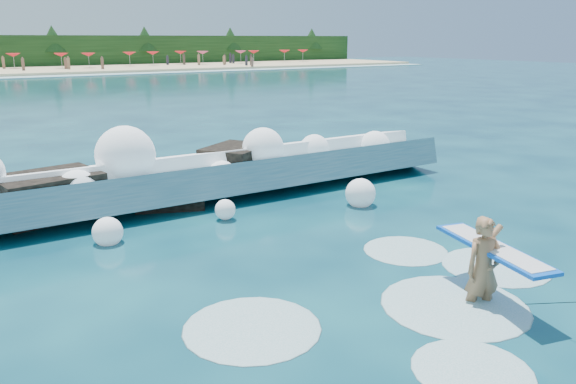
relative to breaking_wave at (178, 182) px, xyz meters
The scene contains 6 objects.
ground 6.71m from the breaking_wave, 96.21° to the right, with size 200.00×200.00×0.00m, color #07273B.
breaking_wave is the anchor object (origin of this frame).
rock_cluster 0.86m from the breaking_wave, 152.23° to the left, with size 8.35×3.44×1.42m.
surfer_with_board 9.26m from the breaking_wave, 77.16° to the right, with size 1.27×3.04×1.91m.
wave_spray 0.62m from the breaking_wave, behind, with size 15.54×5.02×2.28m.
surf_foam 8.54m from the breaking_wave, 80.21° to the right, with size 8.86×5.68×0.13m.
Camera 1 is at (-5.02, -8.16, 4.51)m, focal length 35.00 mm.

